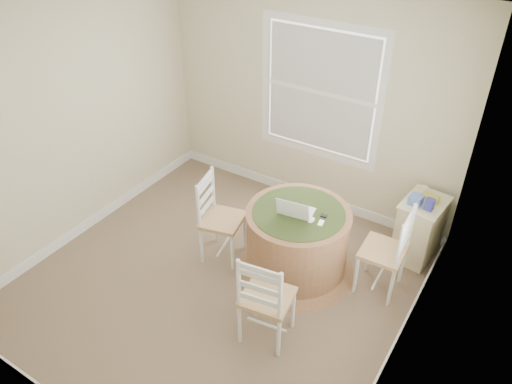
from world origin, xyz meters
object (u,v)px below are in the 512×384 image
Objects in this scene: round_table at (297,239)px; laptop at (296,211)px; chair_right at (383,251)px; corner_chest at (419,229)px; chair_left at (223,219)px; chair_near at (267,297)px.

laptop reaches higher than round_table.
corner_chest is at bearing 164.50° from chair_right.
chair_left is at bearing -175.50° from round_table.
chair_near is 2.64× the size of laptop.
chair_left is 2.05m from corner_chest.
chair_near is at bearing 95.11° from laptop.
chair_left is 1.17m from chair_near.
laptop is at bearing -131.19° from corner_chest.
corner_chest is at bearing -145.40° from laptop.
round_table is 0.80m from chair_left.
round_table is 0.37m from laptop.
corner_chest is (0.78, 1.77, -0.12)m from chair_near.
chair_near is 1.00× the size of chair_right.
corner_chest is (0.99, 0.92, -0.42)m from laptop.
round_table is 1.28× the size of chair_right.
round_table is 0.91m from chair_near.
round_table is 0.84m from chair_right.
round_table is 1.74× the size of corner_chest.
laptop reaches higher than chair_right.
chair_near is at bearing -138.51° from chair_left.
chair_near reaches higher than round_table.
chair_right is 0.91m from laptop.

